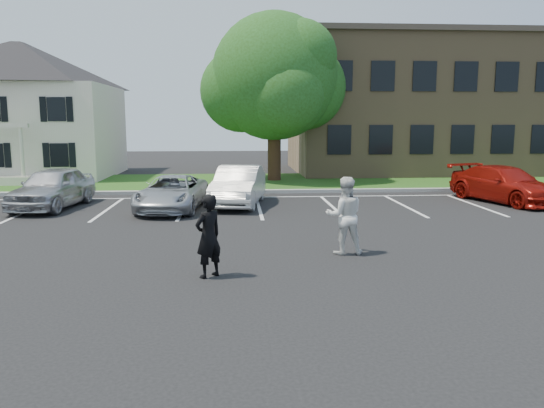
{
  "coord_description": "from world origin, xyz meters",
  "views": [
    {
      "loc": [
        -0.9,
        -11.7,
        3.28
      ],
      "look_at": [
        0.0,
        1.0,
        1.25
      ],
      "focal_mm": 35.0,
      "sensor_mm": 36.0,
      "label": 1
    }
  ],
  "objects_px": {
    "car_silver_west": "(53,188)",
    "car_silver_minivan": "(172,193)",
    "office_building": "(466,106)",
    "man_white_shirt": "(345,216)",
    "car_red_compact": "(505,184)",
    "house": "(22,110)",
    "car_white_sedan": "(239,186)",
    "tree": "(276,80)",
    "man_black_suit": "(208,236)"
  },
  "relations": [
    {
      "from": "car_silver_west",
      "to": "car_silver_minivan",
      "type": "xyz_separation_m",
      "value": [
        4.51,
        -0.76,
        -0.14
      ]
    },
    {
      "from": "office_building",
      "to": "car_silver_minivan",
      "type": "bearing_deg",
      "value": -140.32
    },
    {
      "from": "man_white_shirt",
      "to": "car_silver_west",
      "type": "xyz_separation_m",
      "value": [
        -9.49,
        7.57,
        -0.19
      ]
    },
    {
      "from": "office_building",
      "to": "car_red_compact",
      "type": "bearing_deg",
      "value": -107.11
    },
    {
      "from": "car_silver_west",
      "to": "house",
      "type": "bearing_deg",
      "value": 122.46
    },
    {
      "from": "car_silver_west",
      "to": "car_white_sedan",
      "type": "xyz_separation_m",
      "value": [
        6.95,
        0.2,
        -0.02
      ]
    },
    {
      "from": "tree",
      "to": "man_white_shirt",
      "type": "bearing_deg",
      "value": -88.28
    },
    {
      "from": "house",
      "to": "man_white_shirt",
      "type": "height_order",
      "value": "house"
    },
    {
      "from": "car_silver_west",
      "to": "car_silver_minivan",
      "type": "height_order",
      "value": "car_silver_west"
    },
    {
      "from": "man_black_suit",
      "to": "car_silver_west",
      "type": "height_order",
      "value": "man_black_suit"
    },
    {
      "from": "car_white_sedan",
      "to": "car_silver_minivan",
      "type": "bearing_deg",
      "value": -148.91
    },
    {
      "from": "tree",
      "to": "car_silver_west",
      "type": "distance_m",
      "value": 13.02
    },
    {
      "from": "house",
      "to": "office_building",
      "type": "relative_size",
      "value": 0.46
    },
    {
      "from": "man_white_shirt",
      "to": "house",
      "type": "bearing_deg",
      "value": -51.24
    },
    {
      "from": "man_black_suit",
      "to": "car_silver_minivan",
      "type": "bearing_deg",
      "value": -120.39
    },
    {
      "from": "tree",
      "to": "car_silver_minivan",
      "type": "distance_m",
      "value": 11.08
    },
    {
      "from": "car_white_sedan",
      "to": "car_red_compact",
      "type": "xyz_separation_m",
      "value": [
        10.65,
        -0.02,
        -0.04
      ]
    },
    {
      "from": "car_silver_west",
      "to": "car_white_sedan",
      "type": "bearing_deg",
      "value": 9.41
    },
    {
      "from": "house",
      "to": "man_black_suit",
      "type": "xyz_separation_m",
      "value": [
        11.54,
        -20.82,
        -2.95
      ]
    },
    {
      "from": "car_silver_minivan",
      "to": "man_white_shirt",
      "type": "bearing_deg",
      "value": -47.1
    },
    {
      "from": "man_black_suit",
      "to": "car_silver_minivan",
      "type": "height_order",
      "value": "man_black_suit"
    },
    {
      "from": "office_building",
      "to": "car_white_sedan",
      "type": "distance_m",
      "value": 20.16
    },
    {
      "from": "car_silver_minivan",
      "to": "car_white_sedan",
      "type": "distance_m",
      "value": 2.63
    },
    {
      "from": "man_black_suit",
      "to": "car_silver_minivan",
      "type": "xyz_separation_m",
      "value": [
        -1.74,
        8.57,
        -0.25
      ]
    },
    {
      "from": "office_building",
      "to": "car_silver_minivan",
      "type": "xyz_separation_m",
      "value": [
        -17.2,
        -14.27,
        -3.53
      ]
    },
    {
      "from": "office_building",
      "to": "car_red_compact",
      "type": "xyz_separation_m",
      "value": [
        -4.11,
        -13.33,
        -3.44
      ]
    },
    {
      "from": "house",
      "to": "man_white_shirt",
      "type": "xyz_separation_m",
      "value": [
        14.78,
        -19.06,
        -2.87
      ]
    },
    {
      "from": "tree",
      "to": "office_building",
      "type": "bearing_deg",
      "value": 22.73
    },
    {
      "from": "tree",
      "to": "car_silver_minivan",
      "type": "bearing_deg",
      "value": -116.72
    },
    {
      "from": "man_white_shirt",
      "to": "car_white_sedan",
      "type": "xyz_separation_m",
      "value": [
        -2.54,
        7.77,
        -0.2
      ]
    },
    {
      "from": "office_building",
      "to": "tree",
      "type": "relative_size",
      "value": 2.55
    },
    {
      "from": "car_white_sedan",
      "to": "office_building",
      "type": "bearing_deg",
      "value": 51.68
    },
    {
      "from": "man_white_shirt",
      "to": "car_white_sedan",
      "type": "bearing_deg",
      "value": -70.95
    },
    {
      "from": "house",
      "to": "car_red_compact",
      "type": "height_order",
      "value": "house"
    },
    {
      "from": "man_black_suit",
      "to": "car_white_sedan",
      "type": "bearing_deg",
      "value": -136.09
    },
    {
      "from": "man_white_shirt",
      "to": "car_red_compact",
      "type": "distance_m",
      "value": 11.22
    },
    {
      "from": "office_building",
      "to": "man_white_shirt",
      "type": "relative_size",
      "value": 11.71
    },
    {
      "from": "house",
      "to": "car_white_sedan",
      "type": "distance_m",
      "value": 16.94
    },
    {
      "from": "man_black_suit",
      "to": "car_silver_west",
      "type": "relative_size",
      "value": 0.39
    },
    {
      "from": "office_building",
      "to": "man_white_shirt",
      "type": "distance_m",
      "value": 24.58
    },
    {
      "from": "car_white_sedan",
      "to": "car_red_compact",
      "type": "bearing_deg",
      "value": 9.51
    },
    {
      "from": "tree",
      "to": "man_white_shirt",
      "type": "distance_m",
      "value": 16.37
    },
    {
      "from": "office_building",
      "to": "car_white_sedan",
      "type": "bearing_deg",
      "value": -137.95
    },
    {
      "from": "car_silver_minivan",
      "to": "car_red_compact",
      "type": "xyz_separation_m",
      "value": [
        13.09,
        0.94,
        0.09
      ]
    },
    {
      "from": "house",
      "to": "car_silver_west",
      "type": "relative_size",
      "value": 2.28
    },
    {
      "from": "car_silver_west",
      "to": "car_red_compact",
      "type": "height_order",
      "value": "car_silver_west"
    },
    {
      "from": "car_red_compact",
      "to": "tree",
      "type": "bearing_deg",
      "value": 119.2
    },
    {
      "from": "tree",
      "to": "car_silver_west",
      "type": "xyz_separation_m",
      "value": [
        -9.02,
        -8.2,
        -4.58
      ]
    },
    {
      "from": "office_building",
      "to": "car_silver_minivan",
      "type": "height_order",
      "value": "office_building"
    },
    {
      "from": "man_black_suit",
      "to": "car_white_sedan",
      "type": "relative_size",
      "value": 0.39
    }
  ]
}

